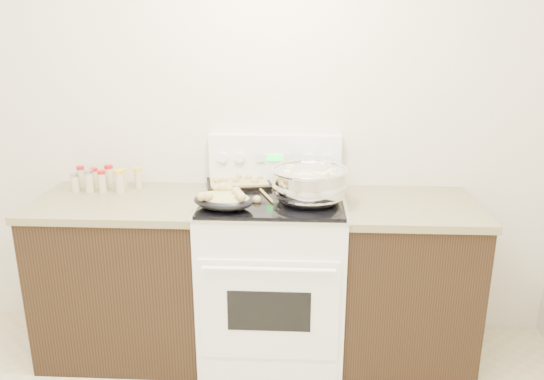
{
  "coord_description": "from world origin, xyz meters",
  "views": [
    {
      "loc": [
        0.49,
        -1.27,
        1.82
      ],
      "look_at": [
        0.35,
        1.37,
        1.0
      ],
      "focal_mm": 35.0,
      "sensor_mm": 36.0,
      "label": 1
    }
  ],
  "objects": [
    {
      "name": "baking_sheet",
      "position": [
        0.15,
        1.63,
        0.96
      ],
      "size": [
        0.4,
        0.31,
        0.06
      ],
      "color": "black",
      "rests_on": "kitchen_range"
    },
    {
      "name": "blue_ladle",
      "position": [
        0.64,
        1.37,
        0.98
      ],
      "size": [
        0.13,
        0.29,
        0.11
      ],
      "color": "#94C1DC",
      "rests_on": "kitchen_range"
    },
    {
      "name": "wooden_spoon",
      "position": [
        0.29,
        1.38,
        0.95
      ],
      "size": [
        0.11,
        0.25,
        0.04
      ],
      "color": "tan",
      "rests_on": "kitchen_range"
    },
    {
      "name": "counter_left",
      "position": [
        -0.48,
        1.43,
        0.46
      ],
      "size": [
        0.93,
        0.67,
        0.92
      ],
      "color": "black",
      "rests_on": "ground"
    },
    {
      "name": "room_shell",
      "position": [
        0.0,
        0.0,
        1.7
      ],
      "size": [
        4.1,
        3.6,
        2.75
      ],
      "color": "beige",
      "rests_on": "ground"
    },
    {
      "name": "spice_jars",
      "position": [
        -0.62,
        1.59,
        0.98
      ],
      "size": [
        0.38,
        0.15,
        0.13
      ],
      "color": "#BFB28C",
      "rests_on": "counter_left"
    },
    {
      "name": "mixing_bowl",
      "position": [
        0.54,
        1.36,
        1.04
      ],
      "size": [
        0.44,
        0.44,
        0.23
      ],
      "color": "silver",
      "rests_on": "kitchen_range"
    },
    {
      "name": "roasting_pan",
      "position": [
        0.11,
        1.23,
        0.99
      ],
      "size": [
        0.35,
        0.29,
        0.12
      ],
      "color": "black",
      "rests_on": "kitchen_range"
    },
    {
      "name": "counter_right",
      "position": [
        1.08,
        1.43,
        0.46
      ],
      "size": [
        0.73,
        0.67,
        0.92
      ],
      "color": "black",
      "rests_on": "ground"
    },
    {
      "name": "kitchen_range",
      "position": [
        0.35,
        1.42,
        0.49
      ],
      "size": [
        0.78,
        0.73,
        1.22
      ],
      "color": "white",
      "rests_on": "ground"
    }
  ]
}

